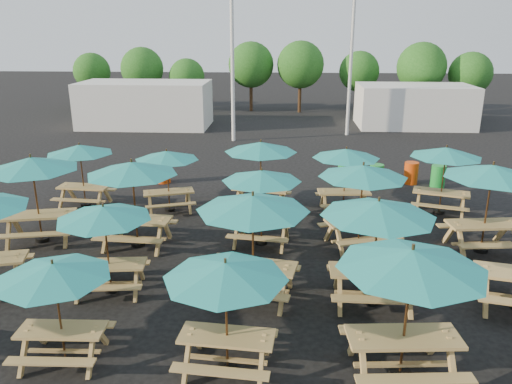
# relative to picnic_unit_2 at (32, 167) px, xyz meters

# --- Properties ---
(ground) EXTENTS (120.00, 120.00, 0.00)m
(ground) POSITION_rel_picnic_unit_2_xyz_m (6.21, 0.14, -2.24)
(ground) COLOR black
(ground) RESTS_ON ground
(picnic_unit_2) EXTENTS (3.05, 3.05, 2.56)m
(picnic_unit_2) POSITION_rel_picnic_unit_2_xyz_m (0.00, 0.00, 0.00)
(picnic_unit_2) COLOR tan
(picnic_unit_2) RESTS_ON ground
(picnic_unit_3) EXTENTS (2.41, 2.41, 2.23)m
(picnic_unit_3) POSITION_rel_picnic_unit_2_xyz_m (0.11, 3.05, -0.29)
(picnic_unit_3) COLOR tan
(picnic_unit_3) RESTS_ON ground
(picnic_unit_4) EXTENTS (2.11, 2.11, 2.03)m
(picnic_unit_4) POSITION_rel_picnic_unit_2_xyz_m (3.03, -5.39, -0.46)
(picnic_unit_4) COLOR tan
(picnic_unit_4) RESTS_ON ground
(picnic_unit_5) EXTENTS (2.40, 2.40, 2.16)m
(picnic_unit_5) POSITION_rel_picnic_unit_2_xyz_m (3.02, -2.78, -0.35)
(picnic_unit_5) COLOR tan
(picnic_unit_5) RESTS_ON ground
(picnic_unit_6) EXTENTS (2.69, 2.69, 2.51)m
(picnic_unit_6) POSITION_rel_picnic_unit_2_xyz_m (2.91, -0.15, -0.04)
(picnic_unit_6) COLOR tan
(picnic_unit_6) RESTS_ON ground
(picnic_unit_7) EXTENTS (2.70, 2.70, 2.13)m
(picnic_unit_7) POSITION_rel_picnic_unit_2_xyz_m (3.18, 2.75, -0.38)
(picnic_unit_7) COLOR tan
(picnic_unit_7) RESTS_ON ground
(picnic_unit_8) EXTENTS (2.38, 2.38, 2.18)m
(picnic_unit_8) POSITION_rel_picnic_unit_2_xyz_m (6.11, -5.47, -0.33)
(picnic_unit_8) COLOR tan
(picnic_unit_8) RESTS_ON ground
(picnic_unit_9) EXTENTS (2.95, 2.95, 2.51)m
(picnic_unit_9) POSITION_rel_picnic_unit_2_xyz_m (6.41, -2.84, -0.04)
(picnic_unit_9) COLOR tan
(picnic_unit_9) RESTS_ON ground
(picnic_unit_10) EXTENTS (2.54, 2.54, 2.23)m
(picnic_unit_10) POSITION_rel_picnic_unit_2_xyz_m (6.46, 0.19, -0.29)
(picnic_unit_10) COLOR tan
(picnic_unit_10) RESTS_ON ground
(picnic_unit_11) EXTENTS (2.81, 2.81, 2.41)m
(picnic_unit_11) POSITION_rel_picnic_unit_2_xyz_m (6.29, 3.03, -0.13)
(picnic_unit_11) COLOR tan
(picnic_unit_11) RESTS_ON ground
(picnic_unit_12) EXTENTS (2.73, 2.73, 2.51)m
(picnic_unit_12) POSITION_rel_picnic_unit_2_xyz_m (9.23, -5.47, -0.04)
(picnic_unit_12) COLOR tan
(picnic_unit_12) RESTS_ON ground
(picnic_unit_13) EXTENTS (2.53, 2.53, 2.48)m
(picnic_unit_13) POSITION_rel_picnic_unit_2_xyz_m (9.12, -2.95, -0.07)
(picnic_unit_13) COLOR tan
(picnic_unit_13) RESTS_ON ground
(picnic_unit_14) EXTENTS (3.09, 3.09, 2.44)m
(picnic_unit_14) POSITION_rel_picnic_unit_2_xyz_m (9.24, 0.16, -0.11)
(picnic_unit_14) COLOR tan
(picnic_unit_14) RESTS_ON ground
(picnic_unit_15) EXTENTS (2.38, 2.38, 2.22)m
(picnic_unit_15) POSITION_rel_picnic_unit_2_xyz_m (9.11, 3.02, -0.30)
(picnic_unit_15) COLOR tan
(picnic_unit_15) RESTS_ON ground
(picnic_unit_18) EXTENTS (2.83, 2.83, 2.53)m
(picnic_unit_18) POSITION_rel_picnic_unit_2_xyz_m (12.64, 0.03, -0.02)
(picnic_unit_18) COLOR tan
(picnic_unit_18) RESTS_ON ground
(picnic_unit_19) EXTENTS (2.90, 2.90, 2.30)m
(picnic_unit_19) POSITION_rel_picnic_unit_2_xyz_m (12.35, 3.08, -0.23)
(picnic_unit_19) COLOR tan
(picnic_unit_19) RESTS_ON ground
(waste_bin_0) EXTENTS (0.55, 0.55, 0.88)m
(waste_bin_0) POSITION_rel_picnic_unit_2_xyz_m (2.20, 6.03, -1.80)
(waste_bin_0) COLOR #DB440C
(waste_bin_0) RESTS_ON ground
(waste_bin_1) EXTENTS (0.55, 0.55, 0.88)m
(waste_bin_1) POSITION_rel_picnic_unit_2_xyz_m (9.49, 6.15, -1.80)
(waste_bin_1) COLOR green
(waste_bin_1) RESTS_ON ground
(waste_bin_2) EXTENTS (0.55, 0.55, 0.88)m
(waste_bin_2) POSITION_rel_picnic_unit_2_xyz_m (10.72, 6.03, -1.80)
(waste_bin_2) COLOR green
(waste_bin_2) RESTS_ON ground
(waste_bin_3) EXTENTS (0.55, 0.55, 0.88)m
(waste_bin_3) POSITION_rel_picnic_unit_2_xyz_m (12.17, 6.47, -1.80)
(waste_bin_3) COLOR #DB440C
(waste_bin_3) RESTS_ON ground
(waste_bin_4) EXTENTS (0.55, 0.55, 0.88)m
(waste_bin_4) POSITION_rel_picnic_unit_2_xyz_m (13.12, 6.06, -1.80)
(waste_bin_4) COLOR green
(waste_bin_4) RESTS_ON ground
(mast_0) EXTENTS (0.20, 0.20, 12.00)m
(mast_0) POSITION_rel_picnic_unit_2_xyz_m (4.21, 14.14, 3.76)
(mast_0) COLOR silver
(mast_0) RESTS_ON ground
(mast_1) EXTENTS (0.20, 0.20, 12.00)m
(mast_1) POSITION_rel_picnic_unit_2_xyz_m (10.71, 16.14, 3.76)
(mast_1) COLOR silver
(mast_1) RESTS_ON ground
(event_tent_0) EXTENTS (8.00, 4.00, 2.80)m
(event_tent_0) POSITION_rel_picnic_unit_2_xyz_m (-1.79, 18.14, -0.84)
(event_tent_0) COLOR silver
(event_tent_0) RESTS_ON ground
(event_tent_1) EXTENTS (7.00, 4.00, 2.60)m
(event_tent_1) POSITION_rel_picnic_unit_2_xyz_m (15.21, 19.14, -0.94)
(event_tent_1) COLOR silver
(event_tent_1) RESTS_ON ground
(tree_0) EXTENTS (2.80, 2.80, 4.24)m
(tree_0) POSITION_rel_picnic_unit_2_xyz_m (-7.86, 25.39, 0.59)
(tree_0) COLOR #382314
(tree_0) RESTS_ON ground
(tree_1) EXTENTS (3.11, 3.11, 4.72)m
(tree_1) POSITION_rel_picnic_unit_2_xyz_m (-3.53, 24.05, 0.91)
(tree_1) COLOR #382314
(tree_1) RESTS_ON ground
(tree_2) EXTENTS (2.59, 2.59, 3.93)m
(tree_2) POSITION_rel_picnic_unit_2_xyz_m (-0.18, 23.80, 0.38)
(tree_2) COLOR #382314
(tree_2) RESTS_ON ground
(tree_3) EXTENTS (3.36, 3.36, 5.09)m
(tree_3) POSITION_rel_picnic_unit_2_xyz_m (4.46, 24.86, 1.16)
(tree_3) COLOR #382314
(tree_3) RESTS_ON ground
(tree_4) EXTENTS (3.41, 3.41, 5.17)m
(tree_4) POSITION_rel_picnic_unit_2_xyz_m (8.11, 24.40, 1.22)
(tree_4) COLOR #382314
(tree_4) RESTS_ON ground
(tree_5) EXTENTS (2.94, 2.94, 4.45)m
(tree_5) POSITION_rel_picnic_unit_2_xyz_m (12.44, 24.82, 0.73)
(tree_5) COLOR #382314
(tree_5) RESTS_ON ground
(tree_6) EXTENTS (3.38, 3.38, 5.13)m
(tree_6) POSITION_rel_picnic_unit_2_xyz_m (16.45, 23.04, 1.18)
(tree_6) COLOR #382314
(tree_6) RESTS_ON ground
(tree_7) EXTENTS (2.95, 2.95, 4.48)m
(tree_7) POSITION_rel_picnic_unit_2_xyz_m (19.84, 23.07, 0.75)
(tree_7) COLOR #382314
(tree_7) RESTS_ON ground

